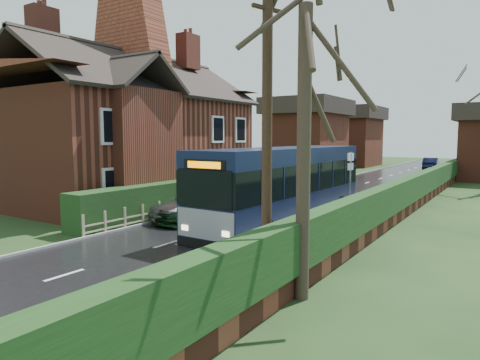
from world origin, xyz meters
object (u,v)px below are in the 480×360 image
Objects in this scene: bus at (284,186)px; car_silver at (197,203)px; brick_house at (133,126)px; car_green at (194,208)px; bus_stop_sign at (350,175)px; telegraph_pole at (267,140)px.

car_silver is at bearing -158.76° from bus.
brick_house is 3.57× the size of car_green.
telegraph_pole reaches higher than bus_stop_sign.
bus is 2.41× the size of car_silver.
car_silver is 1.47× the size of bus_stop_sign.
brick_house is at bearing 171.03° from car_silver.
car_silver is (-3.70, -1.32, -0.86)m from bus.
brick_house reaches higher than telegraph_pole.
bus_stop_sign reaches higher than car_green.
brick_house is 12.87m from bus_stop_sign.
brick_house reaches higher than car_silver.
brick_house is at bearing 174.38° from bus.
brick_house is at bearing 155.53° from car_green.
telegraph_pole reaches higher than car_green.
bus reaches higher than car_green.
telegraph_pole is (13.79, -8.63, -0.71)m from brick_house.
telegraph_pole reaches higher than bus.
telegraph_pole is at bearing -40.62° from car_green.
bus is (10.55, -1.34, -2.74)m from brick_house.
bus is 4.11m from car_green.
telegraph_pole is at bearing -64.45° from bus.
car_silver is at bearing -135.52° from bus_stop_sign.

